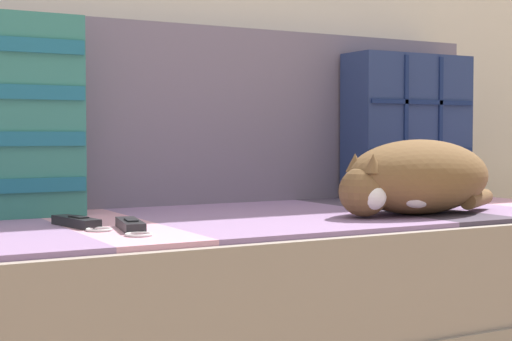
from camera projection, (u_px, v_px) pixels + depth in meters
couch at (219, 307)px, 1.73m from camera, size 1.91×0.80×0.41m
sofa_backrest at (161, 115)px, 2.00m from camera, size 1.87×0.14×0.45m
throw_pillow_quilted at (407, 126)px, 2.21m from camera, size 0.37×0.14×0.40m
sleeping_cat at (415, 179)px, 1.73m from camera, size 0.45×0.24×0.17m
game_remote_near at (78, 222)px, 1.50m from camera, size 0.08×0.19×0.02m
game_remote_far at (131, 226)px, 1.45m from camera, size 0.08×0.19×0.02m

